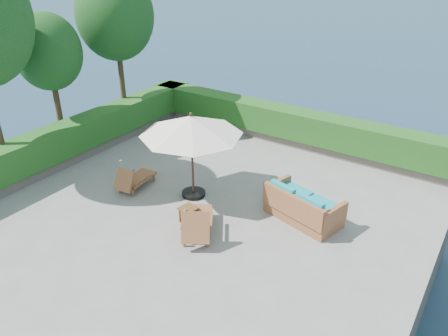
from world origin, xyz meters
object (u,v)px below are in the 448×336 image
Objects in this scene: patio_umbrella at (191,126)px; wicker_loveseat at (302,208)px; lounge_left at (134,179)px; side_table at (188,210)px; lounge_right at (197,222)px.

wicker_loveseat is at bearing 10.12° from patio_umbrella.
lounge_left is (-1.74, -0.70, -1.88)m from patio_umbrella.
side_table is 3.06m from wicker_loveseat.
patio_umbrella is at bearing 121.70° from side_table.
patio_umbrella is 2.72m from lounge_right.
wicker_loveseat is at bearing 15.15° from lounge_right.
lounge_left is at bearing -150.74° from wicker_loveseat.
wicker_loveseat is (1.93, 2.13, -0.01)m from lounge_right.
patio_umbrella is 2.18× the size of lounge_left.
wicker_loveseat is at bearing 35.46° from side_table.
lounge_left is 0.82× the size of lounge_right.
wicker_loveseat is (3.23, 0.58, -1.83)m from patio_umbrella.
lounge_right reaches higher than lounge_left.
lounge_right reaches higher than side_table.
side_table is (-0.57, 0.36, -0.04)m from lounge_right.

